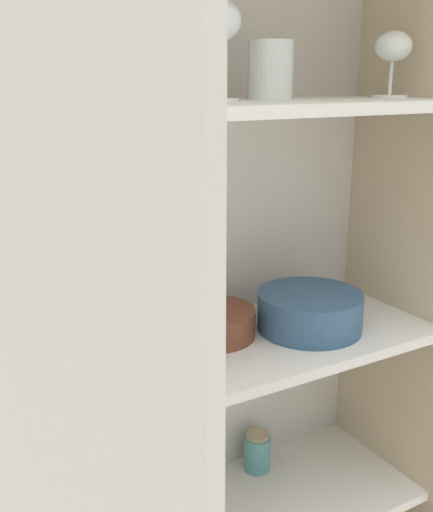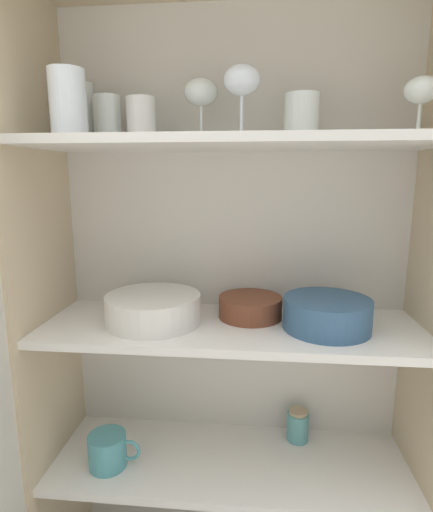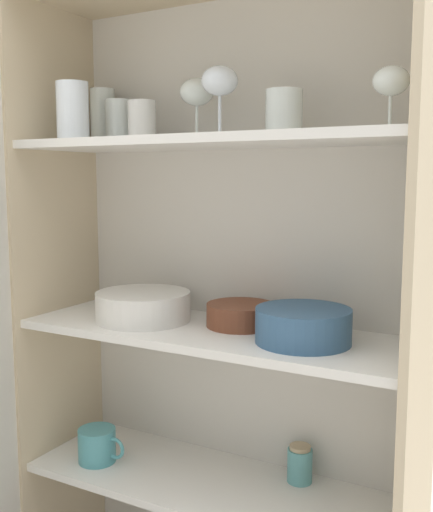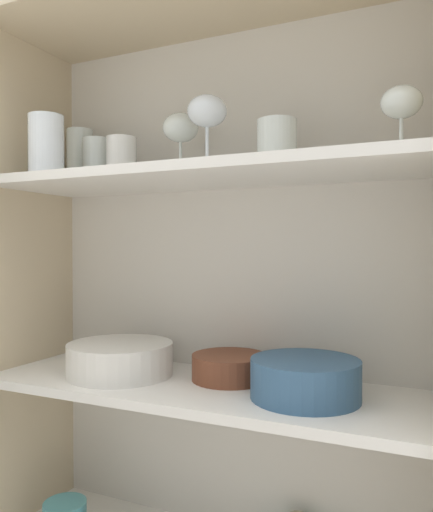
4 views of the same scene
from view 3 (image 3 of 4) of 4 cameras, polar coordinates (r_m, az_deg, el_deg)
name	(u,v)px [view 3 (image 3 of 4)]	position (r m, az deg, el deg)	size (l,w,h in m)	color
cupboard_back_panel	(242,308)	(1.55, 2.48, -5.01)	(0.97, 0.02, 1.54)	silver
cupboard_side_left	(60,302)	(1.69, -14.64, -4.23)	(0.02, 0.34, 1.54)	#CCB793
cupboard_side_right	(421,349)	(1.26, 18.93, -8.38)	(0.02, 0.34, 1.54)	#CCB793
shelf_board_lower	(212,485)	(1.56, -0.42, -20.98)	(0.93, 0.31, 0.02)	white
shelf_board_middle	(212,333)	(1.42, -0.43, -7.36)	(0.93, 0.31, 0.02)	white
shelf_board_upper	(212,142)	(1.38, -0.45, 10.80)	(0.93, 0.31, 0.02)	white
tumbler_glass_0	(142,121)	(1.53, -7.12, 12.64)	(0.07, 0.07, 0.10)	white
tumbler_glass_1	(284,113)	(1.35, 6.44, 13.38)	(0.08, 0.08, 0.10)	white
tumbler_glass_2	(103,117)	(1.68, -10.78, 12.90)	(0.07, 0.07, 0.15)	white
tumbler_glass_3	(73,111)	(1.53, -13.53, 13.24)	(0.08, 0.08, 0.14)	white
tumbler_glass_4	(119,121)	(1.61, -9.31, 12.54)	(0.07, 0.07, 0.11)	white
wine_glass_0	(220,85)	(1.38, 0.31, 15.99)	(0.08, 0.08, 0.16)	white
wine_glass_1	(391,86)	(1.23, 16.28, 15.32)	(0.07, 0.07, 0.12)	white
wine_glass_2	(197,95)	(1.49, -1.90, 15.05)	(0.08, 0.08, 0.15)	white
plate_stack_white	(143,306)	(1.51, -7.01, -4.76)	(0.24, 0.24, 0.07)	silver
mixing_bowl_large	(303,324)	(1.31, 8.26, -6.45)	(0.21, 0.21, 0.08)	#33567A
serving_bowl_small	(240,314)	(1.44, 2.30, -5.52)	(0.16, 0.16, 0.06)	brown
coffee_mug_primary	(98,445)	(1.66, -11.25, -17.25)	(0.14, 0.10, 0.09)	teal
storage_jar	(300,464)	(1.55, 7.94, -19.03)	(0.06, 0.06, 0.09)	#5BA3A8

